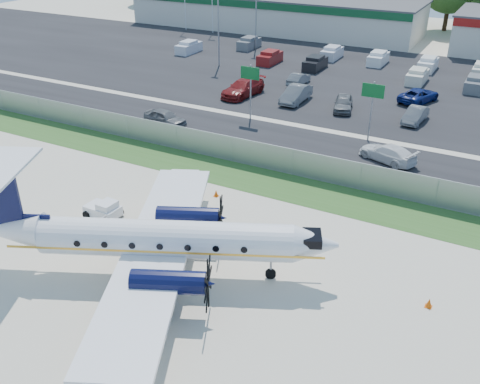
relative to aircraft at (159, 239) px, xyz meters
The scene contains 27 objects.
ground 2.59m from the aircraft, 11.81° to the left, with size 170.00×170.00×0.00m, color beige.
grass_verge 12.55m from the aircraft, 83.79° to the left, with size 170.00×4.00×0.02m, color #2D561E.
access_road 19.45m from the aircraft, 86.03° to the left, with size 170.00×8.00×0.02m, color black.
parking_lot 40.36m from the aircraft, 88.10° to the left, with size 170.00×32.00×0.02m, color black.
perimeter_fence 14.39m from the aircraft, 84.65° to the left, with size 120.00×0.06×1.99m.
building_west 66.26m from the aircraft, 110.00° to the left, with size 46.40×12.40×5.24m.
sign_left 24.17m from the aircraft, 106.03° to the left, with size 1.80×0.26×5.00m.
sign_mid 23.63m from the aircraft, 79.41° to the left, with size 1.80×0.26×5.00m.
light_pole_nw 42.69m from the aircraft, 115.99° to the left, with size 0.90×0.35×9.09m.
light_pole_sw 51.85m from the aircraft, 111.13° to the left, with size 0.90×0.35×9.09m.
tree_line 74.32m from the aircraft, 88.97° to the left, with size 112.00×6.00×14.00m, color #265017, non-canonical shape.
aircraft is the anchor object (origin of this frame).
pushback_tug 7.46m from the aircraft, 154.40° to the left, with size 2.21×1.63×1.17m.
baggage_cart_near 5.12m from the aircraft, 162.49° to the left, with size 2.01×1.32×1.01m.
baggage_cart_far 3.56m from the aircraft, 71.17° to the right, with size 2.61×2.17×1.18m.
cone_nose 13.66m from the aircraft, 16.86° to the left, with size 0.34×0.34×0.48m.
cone_port_wing 4.46m from the aircraft, 101.13° to the right, with size 0.38×0.38×0.54m.
cone_starboard_wing 9.25m from the aircraft, 101.80° to the left, with size 0.33×0.33×0.47m.
road_car_west 22.30m from the aircraft, 124.63° to the left, with size 1.67×4.15×1.41m, color #595B5E.
road_car_mid 21.15m from the aircraft, 71.18° to the left, with size 1.85×4.56×1.32m, color silver.
parked_car_a 30.97m from the aircraft, 109.84° to the left, with size 2.32×5.70×1.66m, color maroon.
parked_car_b 30.25m from the aircraft, 99.33° to the left, with size 1.71×4.91×1.62m, color #595B5E.
parked_car_c 29.70m from the aircraft, 89.87° to the left, with size 1.69×4.21×1.44m, color #595B5E.
parked_car_d 30.40m from the aircraft, 76.98° to the left, with size 1.43×4.09×1.35m, color #595B5E.
parked_car_f 36.22m from the aircraft, 101.12° to the left, with size 1.36×3.90×1.28m, color #595B5E.
parked_car_g 36.09m from the aircraft, 80.56° to the left, with size 2.29×4.97×1.38m, color navy.
far_parking_rows 45.35m from the aircraft, 88.31° to the left, with size 56.00×10.00×1.60m, color gray, non-canonical shape.
Camera 1 is at (13.10, -18.52, 16.99)m, focal length 40.00 mm.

